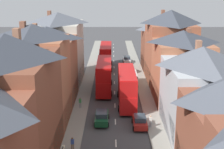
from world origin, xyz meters
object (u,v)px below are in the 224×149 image
object	(u,v)px
delivery_van	(130,78)
double_decker_bus_mid_street	(126,87)
double_decker_bus_lead	(103,75)
double_decker_bus_far_approaching	(105,56)
car_parked_right_a	(126,60)
car_near_blue	(101,117)
car_near_silver	(139,121)
pedestrian_mid_right	(149,121)
pedestrian_mid_left	(71,144)
pedestrian_far_left	(79,102)

from	to	relation	value
delivery_van	double_decker_bus_mid_street	bearing A→B (deg)	-97.71
double_decker_bus_lead	double_decker_bus_far_approaching	xyz separation A→B (m)	(0.00, 15.71, 0.00)
double_decker_bus_far_approaching	double_decker_bus_mid_street	bearing A→B (deg)	-80.83
double_decker_bus_lead	double_decker_bus_mid_street	world-z (taller)	same
double_decker_bus_mid_street	car_parked_right_a	world-z (taller)	double_decker_bus_mid_street
car_near_blue	delivery_van	xyz separation A→B (m)	(4.90, 16.56, 0.49)
car_near_blue	car_parked_right_a	size ratio (longest dim) A/B	1.04
double_decker_bus_mid_street	car_parked_right_a	bearing A→B (deg)	87.28
car_near_blue	car_parked_right_a	distance (m)	34.83
double_decker_bus_lead	car_near_silver	size ratio (longest dim) A/B	2.78
double_decker_bus_far_approaching	car_parked_right_a	bearing A→B (deg)	47.10
double_decker_bus_lead	car_parked_right_a	distance (m)	21.65
car_near_silver	pedestrian_mid_right	bearing A→B (deg)	-13.98
car_near_blue	car_near_silver	world-z (taller)	car_near_blue
double_decker_bus_far_approaching	car_parked_right_a	world-z (taller)	double_decker_bus_far_approaching
pedestrian_mid_right	pedestrian_mid_left	bearing A→B (deg)	-146.71
double_decker_bus_mid_street	double_decker_bus_far_approaching	bearing A→B (deg)	99.17
pedestrian_mid_right	double_decker_bus_lead	bearing A→B (deg)	112.39
double_decker_bus_far_approaching	pedestrian_mid_right	size ratio (longest dim) A/B	6.71
car_near_silver	pedestrian_mid_left	distance (m)	10.08
double_decker_bus_far_approaching	pedestrian_far_left	size ratio (longest dim) A/B	6.71
double_decker_bus_far_approaching	delivery_van	world-z (taller)	double_decker_bus_far_approaching
pedestrian_mid_right	delivery_van	bearing A→B (deg)	94.16
double_decker_bus_mid_street	car_near_silver	size ratio (longest dim) A/B	2.78
double_decker_bus_lead	pedestrian_mid_right	bearing A→B (deg)	-67.61
double_decker_bus_mid_street	pedestrian_mid_right	world-z (taller)	double_decker_bus_mid_street
car_near_blue	pedestrian_far_left	xyz separation A→B (m)	(-3.35, 5.00, 0.18)
pedestrian_far_left	car_near_silver	bearing A→B (deg)	-37.38
double_decker_bus_lead	pedestrian_mid_right	xyz separation A→B (m)	(6.23, -15.13, -1.78)
double_decker_bus_far_approaching	pedestrian_mid_left	bearing A→B (deg)	-94.54
car_parked_right_a	pedestrian_mid_left	size ratio (longest dim) A/B	2.60
delivery_van	pedestrian_mid_right	bearing A→B (deg)	-85.84
pedestrian_far_left	pedestrian_mid_left	bearing A→B (deg)	-88.13
car_parked_right_a	pedestrian_far_left	distance (m)	30.62
double_decker_bus_far_approaching	double_decker_bus_lead	bearing A→B (deg)	-90.00
delivery_van	pedestrian_mid_left	size ratio (longest dim) A/B	3.23
car_parked_right_a	car_near_silver	bearing A→B (deg)	-90.00
double_decker_bus_mid_street	delivery_van	size ratio (longest dim) A/B	2.08
car_near_silver	car_parked_right_a	world-z (taller)	car_parked_right_a
car_parked_right_a	pedestrian_far_left	xyz separation A→B (m)	(-8.25, -29.48, 0.22)
double_decker_bus_lead	double_decker_bus_mid_street	distance (m)	7.52
double_decker_bus_lead	double_decker_bus_mid_street	xyz separation A→B (m)	(3.60, -6.60, 0.00)
double_decker_bus_mid_street	pedestrian_far_left	world-z (taller)	double_decker_bus_mid_street
car_near_blue	pedestrian_mid_right	bearing A→B (deg)	-14.67
double_decker_bus_far_approaching	car_near_silver	size ratio (longest dim) A/B	2.78
car_parked_right_a	pedestrian_mid_left	world-z (taller)	pedestrian_mid_left
car_near_blue	pedestrian_far_left	size ratio (longest dim) A/B	2.69
double_decker_bus_mid_street	pedestrian_far_left	xyz separation A→B (m)	(-6.94, -1.89, -1.78)
delivery_van	car_near_blue	bearing A→B (deg)	-106.49
double_decker_bus_mid_street	pedestrian_mid_right	distance (m)	9.10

